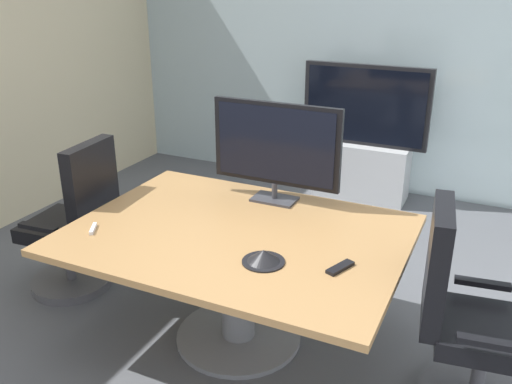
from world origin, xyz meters
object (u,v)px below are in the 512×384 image
office_chair_left (76,230)px  tv_monitor (276,147)px  wall_display_unit (362,154)px  office_chair_right (465,329)px  remote_control (340,267)px  conference_table (238,258)px  conference_phone (263,257)px

office_chair_left → tv_monitor: bearing=105.5°
office_chair_left → wall_display_unit: bearing=147.2°
office_chair_left → office_chair_right: same height
office_chair_left → remote_control: 1.95m
office_chair_left → office_chair_right: bearing=84.1°
office_chair_right → remote_control: bearing=97.0°
conference_table → office_chair_left: office_chair_left is taller
conference_phone → remote_control: (0.37, 0.10, -0.02)m
conference_table → remote_control: remote_control is taller
office_chair_right → tv_monitor: 1.49m
office_chair_right → remote_control: size_ratio=6.41×
office_chair_right → wall_display_unit: bearing=17.6°
remote_control → wall_display_unit: bearing=123.9°
tv_monitor → remote_control: bearing=-46.3°
office_chair_left → tv_monitor: tv_monitor is taller
conference_table → remote_control: 0.70m
conference_table → remote_control: size_ratio=11.01×
remote_control → conference_phone: bearing=-143.3°
conference_table → office_chair_left: size_ratio=1.72×
wall_display_unit → tv_monitor: bearing=-91.3°
conference_table → office_chair_left: bearing=178.2°
tv_monitor → conference_phone: size_ratio=3.82×
wall_display_unit → conference_phone: (0.23, -2.81, 0.32)m
wall_display_unit → conference_phone: bearing=-85.4°
wall_display_unit → conference_phone: wall_display_unit is taller
office_chair_left → wall_display_unit: (1.32, 2.51, -0.01)m
conference_table → wall_display_unit: wall_display_unit is taller
tv_monitor → remote_control: 1.00m
conference_table → tv_monitor: size_ratio=2.23×
office_chair_right → conference_phone: (-0.98, -0.26, 0.30)m
office_chair_right → conference_phone: bearing=97.2°
office_chair_right → remote_control: 0.69m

